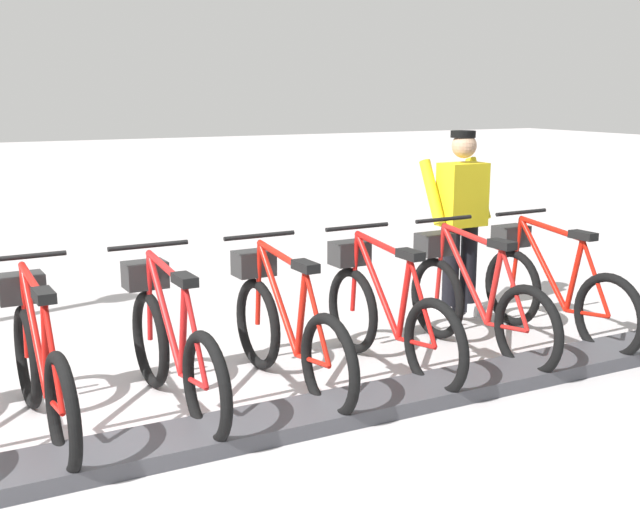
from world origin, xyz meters
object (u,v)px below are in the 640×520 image
(bike_docked_0, at_px, (551,288))
(bike_docked_3, at_px, (285,327))
(bike_docked_5, at_px, (40,364))
(bike_docked_4, at_px, (171,344))
(worker_near_rack, at_px, (461,216))
(bike_docked_1, at_px, (473,300))
(bike_docked_2, at_px, (385,313))

(bike_docked_0, xyz_separation_m, bike_docked_3, (0.00, 2.39, 0.00))
(bike_docked_5, bearing_deg, bike_docked_4, -90.00)
(bike_docked_3, distance_m, bike_docked_5, 1.60)
(bike_docked_3, distance_m, worker_near_rack, 2.44)
(bike_docked_0, distance_m, bike_docked_5, 3.99)
(bike_docked_1, bearing_deg, bike_docked_4, 90.00)
(bike_docked_0, relative_size, bike_docked_4, 1.00)
(bike_docked_1, distance_m, bike_docked_2, 0.80)
(bike_docked_3, relative_size, bike_docked_4, 1.00)
(bike_docked_2, bearing_deg, bike_docked_0, -90.00)
(bike_docked_1, distance_m, bike_docked_4, 2.39)
(bike_docked_3, height_order, bike_docked_5, same)
(bike_docked_2, bearing_deg, bike_docked_3, 90.00)
(bike_docked_0, height_order, bike_docked_3, same)
(bike_docked_3, bearing_deg, bike_docked_2, -90.00)
(bike_docked_4, bearing_deg, bike_docked_5, 90.00)
(bike_docked_3, bearing_deg, bike_docked_5, 90.00)
(bike_docked_4, bearing_deg, bike_docked_1, -90.00)
(bike_docked_0, relative_size, bike_docked_5, 1.00)
(bike_docked_1, xyz_separation_m, bike_docked_4, (0.00, 2.39, 0.00))
(bike_docked_0, height_order, bike_docked_4, same)
(bike_docked_3, bearing_deg, worker_near_rack, -66.41)
(bike_docked_5, bearing_deg, bike_docked_0, -90.00)
(bike_docked_0, height_order, bike_docked_2, same)
(bike_docked_2, bearing_deg, bike_docked_4, 90.00)
(bike_docked_0, relative_size, bike_docked_1, 1.00)
(bike_docked_2, xyz_separation_m, bike_docked_4, (0.00, 1.60, 0.00))
(bike_docked_0, distance_m, worker_near_rack, 1.09)
(bike_docked_1, bearing_deg, bike_docked_3, 90.00)
(bike_docked_0, relative_size, worker_near_rack, 1.04)
(bike_docked_0, height_order, bike_docked_1, same)
(worker_near_rack, bearing_deg, bike_docked_4, 107.74)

